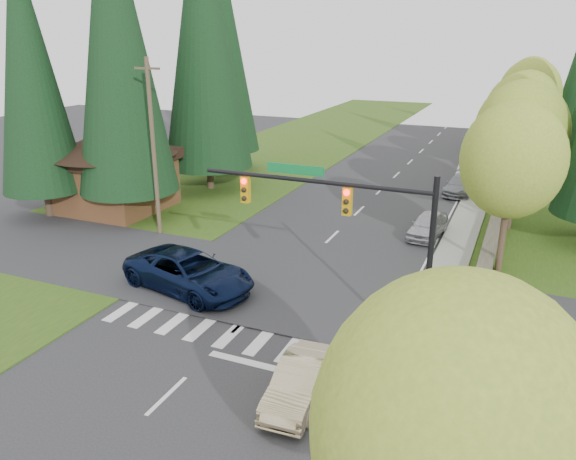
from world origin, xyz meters
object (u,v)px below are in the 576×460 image
Objects in this scene: parked_car_c at (466,174)px; parked_car_d at (475,159)px; parked_car_b at (460,185)px; suv_navy at (189,272)px; parked_car_e at (484,141)px; parked_car_a at (428,225)px; sedan_champagne at (301,381)px.

parked_car_c is 6.21m from parked_car_d.
suv_navy is at bearing -108.11° from parked_car_b.
parked_car_e is at bearing 90.35° from parked_car_c.
parked_car_d is at bearing 94.84° from parked_car_b.
suv_navy is 23.80m from parked_car_b.
suv_navy is 33.05m from parked_car_d.
parked_car_d is at bearing -2.89° from suv_navy.
parked_car_a is 0.89× the size of parked_car_b.
parked_car_b is at bearing 92.80° from parked_car_a.
parked_car_c reaches higher than parked_car_d.
suv_navy is (-7.76, 5.61, 0.21)m from sedan_champagne.
suv_navy is at bearing 141.13° from sedan_champagne.
parked_car_b is 1.19× the size of parked_car_d.
parked_car_e reaches higher than parked_car_b.
suv_navy reaches higher than sedan_champagne.
suv_navy is 1.60× the size of parked_car_c.
sedan_champagne is 1.07× the size of parked_car_d.
parked_car_a is 1.02× the size of parked_car_c.
suv_navy is 41.78m from parked_car_e.
parked_car_a is at bearing -92.39° from parked_car_d.
parked_car_a is (0.98, 17.18, 0.02)m from sedan_champagne.
suv_navy is 27.14m from parked_car_c.
parked_car_b is (9.28, 21.91, -0.23)m from suv_navy.
parked_car_e is at bearing 89.15° from parked_car_d.
parked_car_b is (0.54, 10.34, -0.03)m from parked_car_a.
parked_car_a is at bearing -23.62° from suv_navy.
parked_car_b is at bearing -90.85° from parked_car_d.
sedan_champagne reaches higher than parked_car_b.
suv_navy is 1.57× the size of parked_car_a.
parked_car_a is 13.94m from parked_car_c.
sedan_champagne is at bearing -112.41° from suv_navy.
parked_car_c is (1.52, 31.11, -0.02)m from sedan_champagne.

